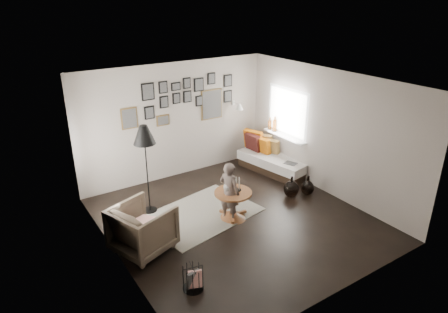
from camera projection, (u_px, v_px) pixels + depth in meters
ground at (236, 219)px, 7.51m from camera, size 4.80×4.80×0.00m
wall_back at (175, 121)px, 8.86m from camera, size 4.50×0.00×4.50m
wall_front at (344, 215)px, 5.16m from camera, size 4.50×0.00×4.50m
wall_left at (112, 188)px, 5.87m from camera, size 0.00×4.80×4.80m
wall_right at (327, 133)px, 8.16m from camera, size 0.00×4.80×4.80m
ceiling at (238, 82)px, 6.51m from camera, size 4.80×4.80×0.00m
door_left at (92, 174)px, 6.90m from camera, size 0.00×2.14×2.14m
window_right at (280, 132)px, 9.29m from camera, size 0.15×1.32×1.30m
gallery_wall at (186, 100)px, 8.83m from camera, size 2.74×0.03×1.08m
wall_sconce at (239, 107)px, 9.38m from camera, size 0.18×0.36×0.16m
rug at (202, 214)px, 7.69m from camera, size 2.32×1.82×0.01m
pedestal_table at (233, 206)px, 7.48m from camera, size 0.70×0.70×0.55m
vase at (229, 185)px, 7.28m from camera, size 0.20×0.20×0.50m
candles at (238, 184)px, 7.37m from camera, size 0.12×0.12×0.26m
daybed at (272, 159)px, 9.49m from camera, size 1.07×1.88×0.86m
magazine_on_daybed at (291, 163)px, 8.95m from camera, size 0.28×0.32×0.01m
armchair at (143, 229)px, 6.49m from camera, size 1.13×1.11×0.81m
armchair_cushion at (143, 223)px, 6.52m from camera, size 0.46×0.47×0.17m
floor_lamp at (144, 138)px, 7.22m from camera, size 0.41×0.41×1.76m
magazine_basket at (193, 278)px, 5.71m from camera, size 0.34×0.34×0.36m
demijohn_large at (291, 189)px, 8.27m from camera, size 0.31×0.31×0.47m
demijohn_small at (307, 188)px, 8.36m from camera, size 0.28×0.28×0.43m
child at (229, 192)px, 7.30m from camera, size 0.41×0.49×1.16m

